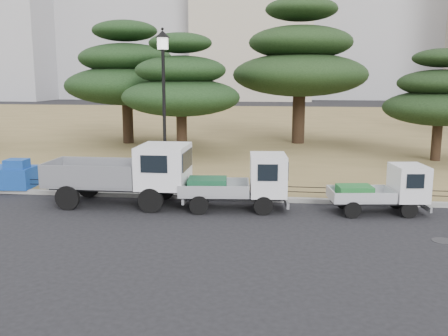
# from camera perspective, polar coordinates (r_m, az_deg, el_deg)

# --- Properties ---
(ground) EXTENTS (220.00, 220.00, 0.00)m
(ground) POSITION_cam_1_polar(r_m,az_deg,el_deg) (15.78, -0.95, -5.95)
(ground) COLOR black
(lawn) EXTENTS (120.00, 56.00, 0.15)m
(lawn) POSITION_cam_1_polar(r_m,az_deg,el_deg) (45.84, 4.70, 4.91)
(lawn) COLOR olive
(lawn) RESTS_ON ground
(curb) EXTENTS (120.00, 0.25, 0.16)m
(curb) POSITION_cam_1_polar(r_m,az_deg,el_deg) (18.25, 0.25, -3.43)
(curb) COLOR gray
(curb) RESTS_ON ground
(truck_large) EXTENTS (4.93, 2.03, 2.14)m
(truck_large) POSITION_cam_1_polar(r_m,az_deg,el_deg) (17.67, -11.01, -0.40)
(truck_large) COLOR black
(truck_large) RESTS_ON ground
(truck_kei_front) EXTENTS (3.70, 1.88, 1.89)m
(truck_kei_front) POSITION_cam_1_polar(r_m,az_deg,el_deg) (16.81, 2.06, -1.64)
(truck_kei_front) COLOR black
(truck_kei_front) RESTS_ON ground
(truck_kei_rear) EXTENTS (3.22, 1.71, 1.61)m
(truck_kei_rear) POSITION_cam_1_polar(r_m,az_deg,el_deg) (17.19, 17.93, -2.34)
(truck_kei_rear) COLOR black
(truck_kei_rear) RESTS_ON ground
(street_lamp) EXTENTS (0.53, 0.53, 5.92)m
(street_lamp) POSITION_cam_1_polar(r_m,az_deg,el_deg) (18.45, -6.92, 9.42)
(street_lamp) COLOR black
(street_lamp) RESTS_ON lawn
(pipe_fence) EXTENTS (38.00, 0.04, 0.40)m
(pipe_fence) POSITION_cam_1_polar(r_m,az_deg,el_deg) (18.31, 0.31, -2.23)
(pipe_fence) COLOR black
(pipe_fence) RESTS_ON lawn
(tarp_pile) EXTENTS (1.79, 1.36, 1.15)m
(tarp_pile) POSITION_cam_1_polar(r_m,az_deg,el_deg) (21.26, -23.03, -0.83)
(tarp_pile) COLOR #1444A2
(tarp_pile) RESTS_ON lawn
(manhole) EXTENTS (0.60, 0.60, 0.01)m
(manhole) POSITION_cam_1_polar(r_m,az_deg,el_deg) (15.09, 23.76, -7.62)
(manhole) COLOR #2D2D30
(manhole) RESTS_ON ground
(pine_west_near) EXTENTS (7.80, 7.80, 7.80)m
(pine_west_near) POSITION_cam_1_polar(r_m,az_deg,el_deg) (33.14, -11.12, 10.57)
(pine_west_near) COLOR black
(pine_west_near) RESTS_ON lawn
(pine_center_left) EXTENTS (6.52, 6.52, 6.63)m
(pine_center_left) POSITION_cam_1_polar(r_m,az_deg,el_deg) (27.82, -4.93, 9.42)
(pine_center_left) COLOR black
(pine_center_left) RESTS_ON lawn
(pine_center_right) EXTENTS (8.65, 8.65, 9.17)m
(pine_center_right) POSITION_cam_1_polar(r_m,az_deg,el_deg) (32.87, 8.69, 12.07)
(pine_center_right) COLOR black
(pine_center_right) RESTS_ON lawn
(pine_east_near) EXTENTS (5.63, 5.63, 5.69)m
(pine_east_near) POSITION_cam_1_polar(r_m,az_deg,el_deg) (27.86, 23.45, 7.48)
(pine_east_near) COLOR black
(pine_east_near) RESTS_ON lawn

